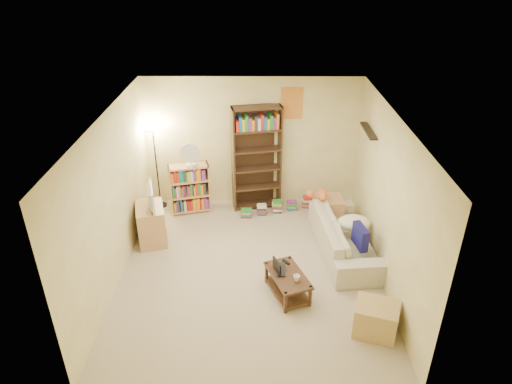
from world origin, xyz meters
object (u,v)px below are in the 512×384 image
tv_stand (151,224)px  short_bookshelf (190,188)px  tall_bookshelf (257,156)px  end_cabinet (376,319)px  tabby_cat (320,194)px  side_table (329,211)px  mug (297,278)px  sofa (345,236)px  floor_lamp (154,145)px  laptop (284,269)px  television (148,197)px  desk_fan (190,155)px  coffee_table (288,282)px

tv_stand → short_bookshelf: (0.53, 1.04, 0.14)m
tall_bookshelf → end_cabinet: tall_bookshelf is taller
tabby_cat → tv_stand: bearing=-170.7°
side_table → mug: bearing=-109.8°
tv_stand → side_table: tv_stand is taller
sofa → floor_lamp: 3.80m
end_cabinet → mug: bearing=148.7°
floor_lamp → laptop: bearing=-47.5°
side_table → laptop: bearing=-116.3°
tall_bookshelf → short_bookshelf: tall_bookshelf is taller
television → side_table: (3.11, 0.59, -0.61)m
laptop → desk_fan: 2.90m
laptop → end_cabinet: 1.44m
tv_stand → short_bookshelf: bearing=47.9°
laptop → television: bearing=61.8°
coffee_table → floor_lamp: 3.66m
coffee_table → laptop: (-0.05, 0.10, 0.15)m
mug → side_table: side_table is taller
floor_lamp → end_cabinet: bearing=-44.1°
mug → short_bookshelf: size_ratio=0.13×
television → floor_lamp: size_ratio=0.41×
television → end_cabinet: television is taller
sofa → mug: sofa is taller
coffee_table → television: 2.71m
sofa → coffee_table: bearing=131.5°
mug → end_cabinet: (0.99, -0.60, -0.18)m
laptop → television: size_ratio=0.50×
tabby_cat → floor_lamp: floor_lamp is taller
laptop → side_table: 2.07m
tv_stand → end_cabinet: tv_stand is taller
tabby_cat → laptop: size_ratio=1.40×
sofa → mug: bearing=138.2°
tabby_cat → mug: (-0.55, -1.98, -0.27)m
desk_fan → floor_lamp: 0.73m
mug → tabby_cat: bearing=74.4°
mug → tall_bookshelf: 2.87m
tall_bookshelf → end_cabinet: 3.78m
short_bookshelf → floor_lamp: size_ratio=0.60×
tabby_cat → coffee_table: size_ratio=0.52×
tv_stand → side_table: size_ratio=1.29×
mug → floor_lamp: floor_lamp is taller
coffee_table → laptop: bearing=97.6°
coffee_table → television: size_ratio=1.36×
desk_fan → floor_lamp: floor_lamp is taller
sofa → tabby_cat: tabby_cat is taller
tv_stand → side_table: bearing=-4.6°
coffee_table → television: bearing=128.0°
laptop → mug: mug is taller
tv_stand → television: bearing=-105.4°
laptop → short_bookshelf: size_ratio=0.35×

